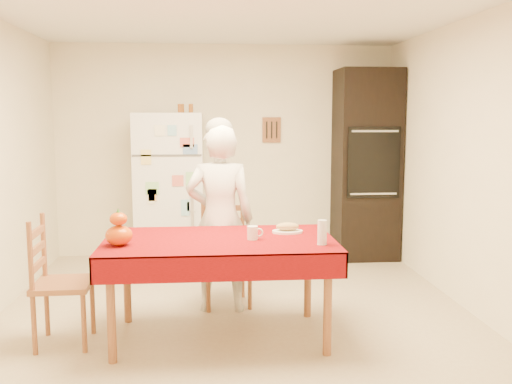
{
  "coord_description": "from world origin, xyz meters",
  "views": [
    {
      "loc": [
        -0.23,
        -4.58,
        1.67
      ],
      "look_at": [
        0.19,
        0.2,
        1.02
      ],
      "focal_mm": 40.0,
      "sensor_mm": 36.0,
      "label": 1
    }
  ],
  "objects": [
    {
      "name": "bread_loaf",
      "position": [
        0.39,
        -0.26,
        0.81
      ],
      "size": [
        0.18,
        0.1,
        0.06
      ],
      "primitive_type": "ellipsoid",
      "color": "tan",
      "rests_on": "bread_plate"
    },
    {
      "name": "coffee_mug",
      "position": [
        0.1,
        -0.48,
        0.81
      ],
      "size": [
        0.08,
        0.08,
        0.1
      ],
      "primitive_type": "cylinder",
      "color": "white",
      "rests_on": "dining_table"
    },
    {
      "name": "bread_plate",
      "position": [
        0.39,
        -0.26,
        0.77
      ],
      "size": [
        0.24,
        0.24,
        0.02
      ],
      "primitive_type": "cylinder",
      "color": "white",
      "rests_on": "dining_table"
    },
    {
      "name": "pumpkin_upper",
      "position": [
        -0.85,
        -0.59,
        0.95
      ],
      "size": [
        0.12,
        0.12,
        0.09
      ],
      "primitive_type": "ellipsoid",
      "color": "red",
      "rests_on": "pumpkin_lower"
    },
    {
      "name": "wine_glass",
      "position": [
        0.58,
        -0.68,
        0.85
      ],
      "size": [
        0.07,
        0.07,
        0.18
      ],
      "primitive_type": "cylinder",
      "color": "silver",
      "rests_on": "dining_table"
    },
    {
      "name": "chair_far",
      "position": [
        -0.08,
        0.39,
        0.51
      ],
      "size": [
        0.46,
        0.45,
        0.95
      ],
      "rotation": [
        0.0,
        0.0,
        0.12
      ],
      "color": "brown",
      "rests_on": "floor"
    },
    {
      "name": "room_shell",
      "position": [
        0.0,
        0.0,
        1.62
      ],
      "size": [
        4.02,
        4.52,
        2.51
      ],
      "color": "white",
      "rests_on": "ground"
    },
    {
      "name": "spice_jar_left",
      "position": [
        -0.52,
        1.93,
        1.75
      ],
      "size": [
        0.05,
        0.05,
        0.1
      ],
      "primitive_type": "cylinder",
      "color": "#954B1B",
      "rests_on": "refrigerator"
    },
    {
      "name": "dining_table",
      "position": [
        -0.14,
        -0.43,
        0.69
      ],
      "size": [
        1.7,
        1.0,
        0.76
      ],
      "color": "brown",
      "rests_on": "floor"
    },
    {
      "name": "oven_cabinet",
      "position": [
        1.63,
        1.93,
        1.1
      ],
      "size": [
        0.7,
        0.62,
        2.2
      ],
      "color": "black",
      "rests_on": "floor"
    },
    {
      "name": "refrigerator",
      "position": [
        -0.65,
        1.88,
        0.85
      ],
      "size": [
        0.75,
        0.74,
        1.7
      ],
      "color": "white",
      "rests_on": "floor"
    },
    {
      "name": "floor",
      "position": [
        0.0,
        0.0,
        0.0
      ],
      "size": [
        4.5,
        4.5,
        0.0
      ],
      "primitive_type": "plane",
      "color": "tan",
      "rests_on": "ground"
    },
    {
      "name": "seated_woman",
      "position": [
        -0.12,
        0.2,
        0.8
      ],
      "size": [
        0.61,
        0.43,
        1.6
      ],
      "primitive_type": "imported",
      "rotation": [
        0.0,
        0.0,
        3.06
      ],
      "color": "silver",
      "rests_on": "floor"
    },
    {
      "name": "pumpkin_lower",
      "position": [
        -0.85,
        -0.59,
        0.83
      ],
      "size": [
        0.19,
        0.19,
        0.14
      ],
      "primitive_type": "ellipsoid",
      "color": "#E63A05",
      "rests_on": "dining_table"
    },
    {
      "name": "spice_jar_right",
      "position": [
        -0.4,
        1.93,
        1.75
      ],
      "size": [
        0.05,
        0.05,
        0.1
      ],
      "primitive_type": "cylinder",
      "color": "#954F1B",
      "rests_on": "refrigerator"
    },
    {
      "name": "spice_jar_mid",
      "position": [
        -0.5,
        1.93,
        1.75
      ],
      "size": [
        0.05,
        0.05,
        0.1
      ],
      "primitive_type": "cylinder",
      "color": "brown",
      "rests_on": "refrigerator"
    },
    {
      "name": "chair_left",
      "position": [
        -1.35,
        -0.46,
        0.51
      ],
      "size": [
        0.41,
        0.43,
        0.95
      ],
      "rotation": [
        0.0,
        0.0,
        1.6
      ],
      "color": "brown",
      "rests_on": "floor"
    }
  ]
}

